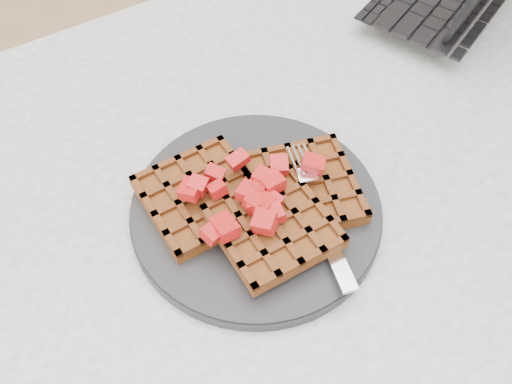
# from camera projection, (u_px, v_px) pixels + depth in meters

# --- Properties ---
(table) EXTENTS (1.20, 0.80, 0.75)m
(table) POSITION_uv_depth(u_px,v_px,m) (287.00, 249.00, 0.71)
(table) COLOR silver
(table) RESTS_ON ground
(plate) EXTENTS (0.26, 0.26, 0.02)m
(plate) POSITION_uv_depth(u_px,v_px,m) (256.00, 210.00, 0.60)
(plate) COLOR black
(plate) RESTS_ON table
(waffles) EXTENTS (0.22, 0.19, 0.03)m
(waffles) POSITION_uv_depth(u_px,v_px,m) (258.00, 202.00, 0.58)
(waffles) COLOR brown
(waffles) RESTS_ON plate
(strawberry_pile) EXTENTS (0.15, 0.15, 0.02)m
(strawberry_pile) POSITION_uv_depth(u_px,v_px,m) (256.00, 184.00, 0.56)
(strawberry_pile) COLOR #980003
(strawberry_pile) RESTS_ON waffles
(fork) EXTENTS (0.07, 0.18, 0.02)m
(fork) POSITION_uv_depth(u_px,v_px,m) (316.00, 210.00, 0.58)
(fork) COLOR silver
(fork) RESTS_ON plate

